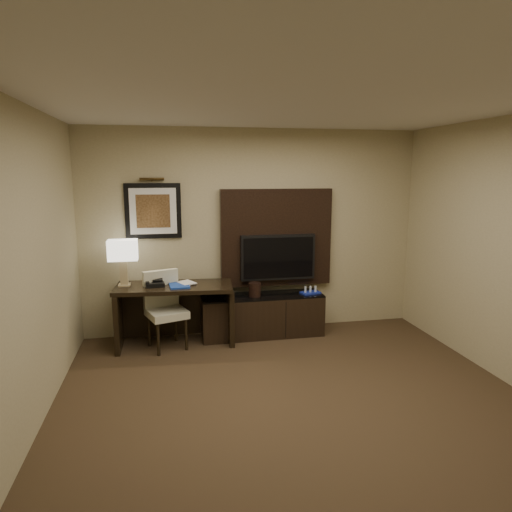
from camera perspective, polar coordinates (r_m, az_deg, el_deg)
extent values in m
cube|color=#352618|center=(4.22, 6.43, -20.17)|extent=(4.50, 5.00, 0.01)
cube|color=silver|center=(3.67, 7.35, 19.14)|extent=(4.50, 5.00, 0.01)
cube|color=tan|center=(6.11, -0.32, 3.06)|extent=(4.50, 0.01, 2.70)
cube|color=tan|center=(3.72, -28.38, -3.10)|extent=(0.01, 5.00, 2.70)
cube|color=black|center=(5.83, -10.10, -7.25)|extent=(1.47, 0.73, 0.76)
cube|color=black|center=(6.07, 0.78, -7.41)|extent=(1.60, 0.46, 0.55)
cube|color=black|center=(6.13, 2.55, 2.31)|extent=(1.50, 0.12, 1.30)
cube|color=black|center=(6.07, 2.75, -0.16)|extent=(1.00, 0.08, 0.60)
cube|color=black|center=(5.95, -12.73, 5.51)|extent=(0.70, 0.04, 0.70)
cylinder|color=#3D2E13|center=(5.90, -12.89, 9.35)|extent=(0.04, 0.04, 0.30)
cube|color=navy|center=(5.66, -9.57, -3.64)|extent=(0.26, 0.33, 0.02)
imported|color=tan|center=(5.69, -9.50, -2.43)|extent=(0.17, 0.10, 0.24)
cylinder|color=black|center=(5.91, -0.17, -4.22)|extent=(0.20, 0.20, 0.18)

